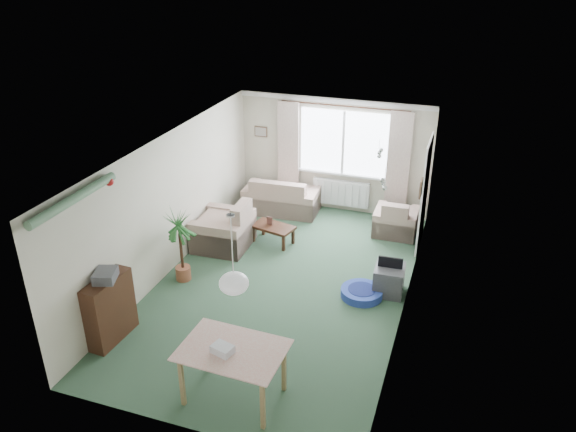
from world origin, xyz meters
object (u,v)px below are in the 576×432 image
(houseplant, at_px, (181,246))
(pet_bed, at_px, (362,293))
(armchair_corner, at_px, (396,216))
(armchair_left, at_px, (223,224))
(dining_table, at_px, (234,374))
(tv_cube, at_px, (389,280))
(bookshelf, at_px, (110,309))
(coffee_table, at_px, (273,234))
(sofa, at_px, (282,194))

(houseplant, bearing_deg, pet_bed, 8.72)
(armchair_corner, distance_m, armchair_left, 3.35)
(armchair_left, relative_size, dining_table, 0.87)
(tv_cube, bearing_deg, armchair_left, 167.27)
(houseplant, distance_m, dining_table, 2.98)
(armchair_left, relative_size, pet_bed, 1.51)
(bookshelf, height_order, tv_cube, bookshelf)
(bookshelf, bearing_deg, pet_bed, 38.25)
(houseplant, bearing_deg, bookshelf, -96.26)
(dining_table, bearing_deg, armchair_left, 116.57)
(armchair_corner, height_order, pet_bed, armchair_corner)
(bookshelf, relative_size, pet_bed, 1.47)
(coffee_table, bearing_deg, houseplant, -120.03)
(armchair_left, bearing_deg, sofa, 161.85)
(dining_table, relative_size, tv_cube, 2.26)
(armchair_left, bearing_deg, coffee_table, 114.35)
(sofa, distance_m, dining_table, 5.49)
(coffee_table, distance_m, bookshelf, 3.66)
(coffee_table, relative_size, houseplant, 0.62)
(armchair_left, xyz_separation_m, bookshelf, (-0.34, -3.03, 0.04))
(armchair_corner, bearing_deg, pet_bed, 85.55)
(dining_table, bearing_deg, sofa, 103.16)
(houseplant, distance_m, pet_bed, 3.06)
(bookshelf, xyz_separation_m, dining_table, (2.12, -0.52, -0.13))
(tv_cube, bearing_deg, dining_table, -117.99)
(armchair_left, relative_size, bookshelf, 1.03)
(tv_cube, relative_size, pet_bed, 0.76)
(coffee_table, xyz_separation_m, houseplant, (-0.99, -1.71, 0.46))
(pet_bed, bearing_deg, tv_cube, 34.83)
(armchair_left, bearing_deg, pet_bed, 71.50)
(sofa, bearing_deg, houseplant, 74.44)
(houseplant, bearing_deg, dining_table, -49.45)
(pet_bed, bearing_deg, houseplant, -171.28)
(houseplant, xyz_separation_m, pet_bed, (2.97, 0.46, -0.57))
(armchair_left, relative_size, tv_cube, 1.97)
(sofa, relative_size, coffee_table, 1.97)
(houseplant, bearing_deg, tv_cube, 12.16)
(armchair_left, height_order, coffee_table, armchair_left)
(armchair_left, xyz_separation_m, dining_table, (1.78, -3.56, -0.09))
(sofa, height_order, bookshelf, bookshelf)
(bookshelf, height_order, pet_bed, bookshelf)
(sofa, distance_m, tv_cube, 3.58)
(coffee_table, height_order, pet_bed, coffee_table)
(armchair_corner, bearing_deg, armchair_left, 26.80)
(bookshelf, bearing_deg, dining_table, -10.29)
(sofa, distance_m, coffee_table, 1.43)
(tv_cube, bearing_deg, houseplant, -170.30)
(armchair_corner, relative_size, bookshelf, 0.82)
(houseplant, bearing_deg, armchair_left, 83.43)
(coffee_table, height_order, tv_cube, tv_cube)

